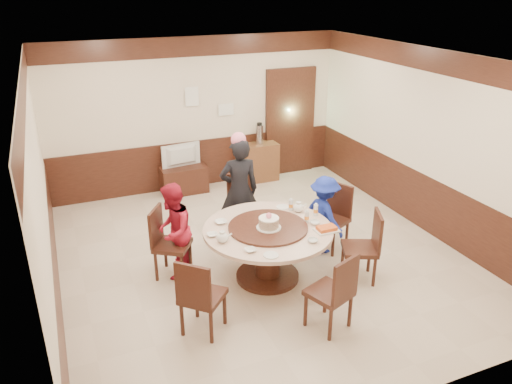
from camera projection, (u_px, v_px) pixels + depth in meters
name	position (u px, v px, depth m)	size (l,w,h in m)	color
room	(261.00, 187.00, 6.85)	(6.00, 6.04, 2.84)	beige
banquet_table	(268.00, 243.00, 6.52)	(1.69, 1.69, 0.78)	#391A11
chair_0	(331.00, 229.00, 7.38)	(0.59, 0.59, 0.97)	#391A11
chair_1	(244.00, 216.00, 7.77)	(0.47, 0.48, 0.97)	#391A11
chair_2	(171.00, 255.00, 6.69)	(0.61, 0.61, 0.97)	#391A11
chair_3	(202.00, 308.00, 5.60)	(0.62, 0.62, 0.97)	#391A11
chair_4	(330.00, 304.00, 5.67)	(0.57, 0.57, 0.97)	#391A11
chair_5	(360.00, 258.00, 6.60)	(0.59, 0.58, 0.97)	#391A11
person_standing	(239.00, 190.00, 7.44)	(0.59, 0.39, 1.62)	black
person_red	(173.00, 231.00, 6.57)	(0.64, 0.50, 1.31)	#A9162B
person_blue	(324.00, 215.00, 7.18)	(0.75, 0.43, 1.17)	#172998
birthday_cake	(269.00, 223.00, 6.35)	(0.32, 0.32, 0.21)	white
teapot_left	(222.00, 238.00, 6.07)	(0.17, 0.15, 0.13)	white
teapot_right	(298.00, 208.00, 6.87)	(0.17, 0.15, 0.13)	white
bowl_0	(221.00, 222.00, 6.56)	(0.16, 0.16, 0.04)	white
bowl_1	(313.00, 241.00, 6.08)	(0.13, 0.13, 0.04)	white
bowl_2	(250.00, 250.00, 5.88)	(0.14, 0.14, 0.03)	white
bowl_3	(315.00, 223.00, 6.53)	(0.13, 0.13, 0.04)	white
bowl_4	(212.00, 235.00, 6.23)	(0.14, 0.14, 0.03)	white
saucer_near	(271.00, 255.00, 5.79)	(0.18, 0.18, 0.01)	white
saucer_far	(283.00, 207.00, 7.02)	(0.18, 0.18, 0.01)	white
shrimp_platter	(327.00, 229.00, 6.35)	(0.30, 0.20, 0.06)	white
bottle_0	(307.00, 217.00, 6.56)	(0.06, 0.06, 0.16)	silver
bottle_1	(316.00, 210.00, 6.75)	(0.06, 0.06, 0.16)	silver
bottle_2	(291.00, 205.00, 6.91)	(0.06, 0.06, 0.16)	silver
tv_stand	(184.00, 179.00, 9.35)	(0.85, 0.45, 0.50)	#391A11
television	(183.00, 156.00, 9.17)	(0.74, 0.10, 0.43)	gray
side_cabinet	(257.00, 162.00, 9.86)	(0.80, 0.40, 0.75)	brown
thermos	(259.00, 134.00, 9.66)	(0.15, 0.15, 0.38)	silver
notice_left	(192.00, 97.00, 9.04)	(0.25, 0.00, 0.35)	white
notice_right	(226.00, 109.00, 9.39)	(0.30, 0.00, 0.22)	white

